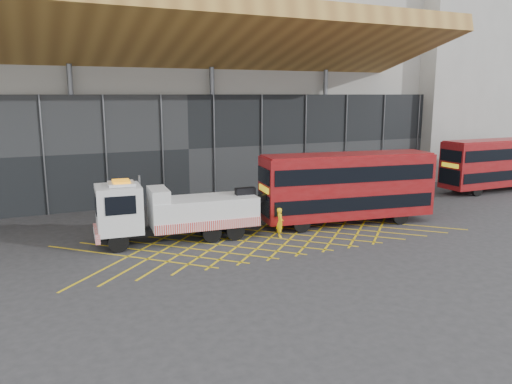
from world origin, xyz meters
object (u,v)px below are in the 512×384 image
bus_towed (347,185)px  worker (280,222)px  recovery_truck (173,211)px  bus_second (498,162)px

bus_towed → worker: bus_towed is taller
recovery_truck → bus_towed: 10.99m
bus_towed → bus_second: bus_towed is taller
bus_second → worker: bus_second is taller
bus_towed → worker: bearing=-161.7°
recovery_truck → bus_towed: bearing=0.0°
bus_second → bus_towed: bearing=-167.4°
bus_second → worker: size_ratio=6.31×
bus_towed → worker: (-5.17, -0.89, -1.61)m
bus_second → worker: (-23.05, -4.71, -1.56)m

